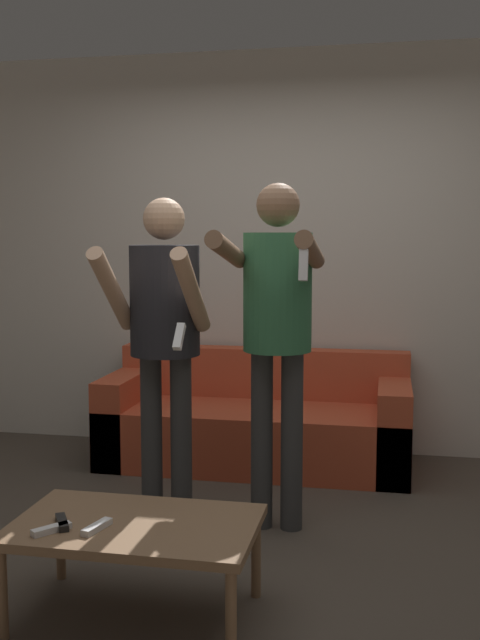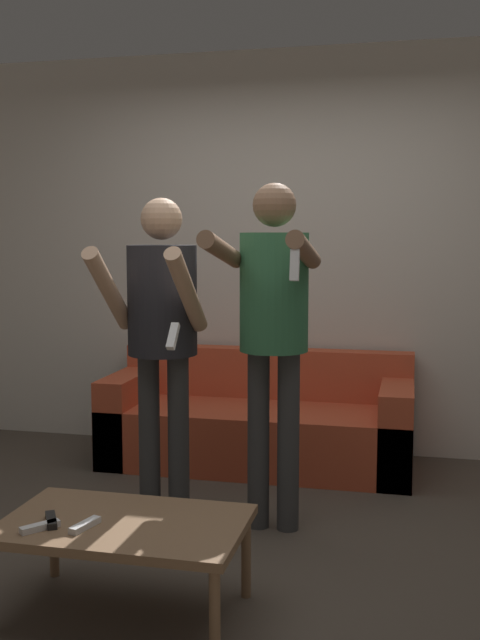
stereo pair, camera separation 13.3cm
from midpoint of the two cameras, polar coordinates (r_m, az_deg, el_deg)
ground_plane at (r=3.59m, az=-0.16°, el=-17.69°), size 14.00×14.00×0.00m
wall_back at (r=5.11m, az=4.62°, el=5.10°), size 6.40×0.06×2.70m
couch at (r=4.88m, az=2.23°, el=-7.98°), size 1.94×0.76×0.71m
person_standing_left at (r=3.79m, az=-5.00°, el=-0.02°), size 0.47×0.66×1.65m
person_standing_right at (r=3.64m, az=3.59°, el=0.50°), size 0.46×0.76×1.72m
coffee_table at (r=3.01m, az=-7.53°, el=-15.58°), size 0.93×0.58×0.38m
remote_near at (r=2.96m, az=-13.72°, el=-15.06°), size 0.12×0.14×0.02m
remote_mid at (r=2.94m, az=-10.42°, el=-15.13°), size 0.07×0.15×0.02m
remote_far at (r=3.01m, az=-12.93°, el=-14.65°), size 0.11×0.15×0.02m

